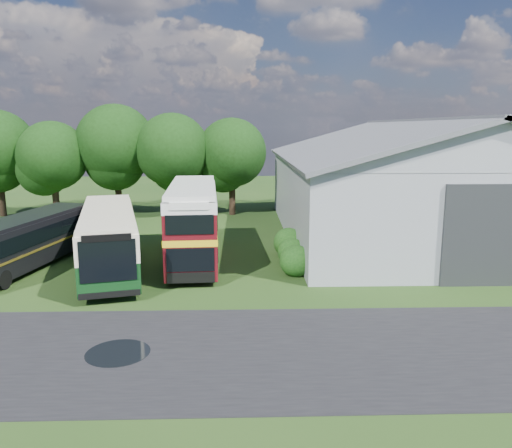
{
  "coord_description": "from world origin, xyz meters",
  "views": [
    {
      "loc": [
        2.75,
        -19.07,
        7.62
      ],
      "look_at": [
        3.58,
        8.0,
        2.35
      ],
      "focal_mm": 35.0,
      "sensor_mm": 36.0,
      "label": 1
    }
  ],
  "objects_px": {
    "storage_shed": "(413,177)",
    "bus_maroon_double": "(193,223)",
    "bus_green_single": "(109,237)",
    "bus_dark_single": "(27,241)"
  },
  "relations": [
    {
      "from": "storage_shed",
      "to": "bus_maroon_double",
      "type": "bearing_deg",
      "value": -155.05
    },
    {
      "from": "bus_green_single",
      "to": "bus_dark_single",
      "type": "bearing_deg",
      "value": 161.13
    },
    {
      "from": "bus_green_single",
      "to": "bus_maroon_double",
      "type": "height_order",
      "value": "bus_maroon_double"
    },
    {
      "from": "storage_shed",
      "to": "bus_dark_single",
      "type": "distance_m",
      "value": 25.42
    },
    {
      "from": "bus_green_single",
      "to": "bus_dark_single",
      "type": "height_order",
      "value": "bus_green_single"
    },
    {
      "from": "storage_shed",
      "to": "bus_green_single",
      "type": "height_order",
      "value": "storage_shed"
    },
    {
      "from": "storage_shed",
      "to": "bus_dark_single",
      "type": "relative_size",
      "value": 2.34
    },
    {
      "from": "storage_shed",
      "to": "bus_maroon_double",
      "type": "relative_size",
      "value": 2.36
    },
    {
      "from": "bus_dark_single",
      "to": "bus_maroon_double",
      "type": "bearing_deg",
      "value": 17.62
    },
    {
      "from": "bus_green_single",
      "to": "bus_maroon_double",
      "type": "relative_size",
      "value": 1.17
    }
  ]
}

